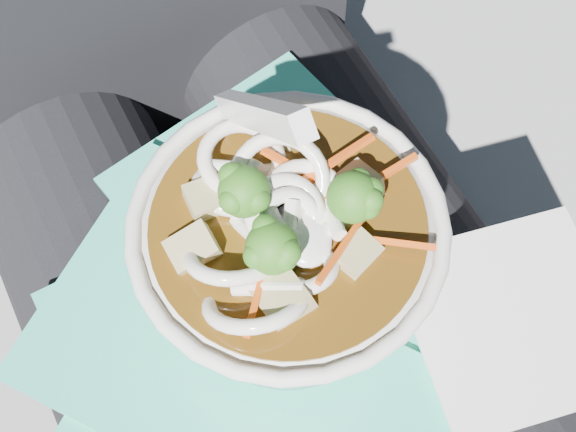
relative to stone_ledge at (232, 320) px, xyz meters
name	(u,v)px	position (x,y,z in m)	size (l,w,h in m)	color
stone_ledge	(232,320)	(0.00, 0.00, 0.00)	(1.00, 0.50, 0.47)	gray
lap	(293,346)	(0.00, -0.15, 0.31)	(0.35, 0.48, 0.16)	black
person_body	(237,234)	(0.00, -0.06, 0.33)	(0.34, 0.94, 1.02)	black
plastic_bag	(258,347)	(-0.03, -0.17, 0.40)	(0.32, 0.37, 0.02)	#2EC0A0
napkins	(513,321)	(0.11, -0.23, 0.42)	(0.15, 0.15, 0.01)	white
udon_bowl	(287,253)	(0.00, -0.15, 0.47)	(0.17, 0.17, 0.20)	white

